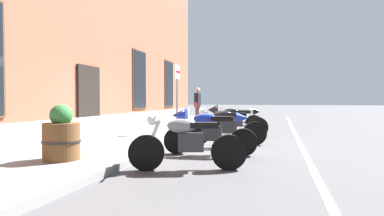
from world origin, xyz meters
The scene contains 11 objects.
ground_plane centered at (0.00, 0.00, 0.00)m, with size 140.00×140.00×0.00m, color #424244.
sidewalk centered at (0.00, 1.58, 0.07)m, with size 27.68×3.16×0.13m, color slate.
lane_stripe centered at (0.00, -3.20, 0.00)m, with size 27.68×0.12×0.01m, color silver.
motorcycle_grey_naked centered at (-3.22, -1.08, 0.48)m, with size 0.84×1.99×0.97m.
motorcycle_blue_sport centered at (-1.69, -1.06, 0.57)m, with size 0.62×2.08×1.05m.
motorcycle_black_naked centered at (-0.09, -1.23, 0.49)m, with size 0.75×2.13×1.01m.
motorcycle_black_sport centered at (1.67, -1.13, 0.58)m, with size 0.64×2.19×1.07m.
motorcycle_white_sport centered at (3.19, -0.91, 0.56)m, with size 0.77×2.11×1.03m.
pedestrian_dark_jacket centered at (5.22, 0.99, 1.07)m, with size 0.66×0.23×1.67m.
parking_sign centered at (1.21, 0.61, 1.60)m, with size 0.36×0.07×2.26m.
barrel_planter centered at (-3.62, 1.17, 0.55)m, with size 0.67×0.67×1.01m.
Camera 1 is at (-8.18, -2.61, 1.22)m, focal length 28.13 mm.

